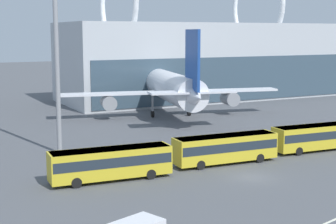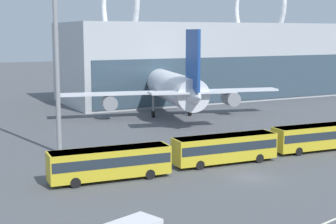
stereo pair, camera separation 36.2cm
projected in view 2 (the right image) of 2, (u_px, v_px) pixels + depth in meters
name	position (u px, v px, depth m)	size (l,w,h in m)	color
ground_plane	(251.00, 177.00, 51.56)	(440.00, 440.00, 0.00)	#515459
terminal_building	(314.00, 56.00, 127.78)	(125.40, 21.86, 29.97)	#B2B7BC
airliner_at_gate_far	(170.00, 87.00, 89.06)	(38.29, 35.69, 14.84)	silver
shuttle_bus_0	(110.00, 162.00, 50.23)	(12.17, 3.50, 3.17)	gold
shuttle_bus_1	(225.00, 147.00, 56.64)	(12.14, 3.30, 3.17)	gold
shuttle_bus_2	(318.00, 136.00, 62.89)	(12.16, 3.44, 3.17)	gold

